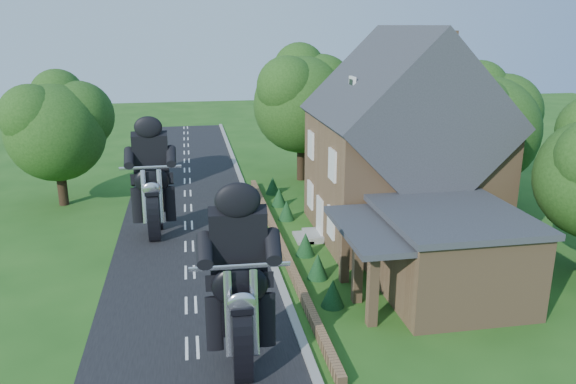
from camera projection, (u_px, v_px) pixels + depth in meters
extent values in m
plane|color=#204D15|center=(191.00, 305.00, 21.36)|extent=(120.00, 120.00, 0.00)
cube|color=black|center=(191.00, 305.00, 21.35)|extent=(7.00, 80.00, 0.02)
cube|color=gray|center=(285.00, 296.00, 21.96)|extent=(0.30, 80.00, 0.12)
cube|color=olive|center=(281.00, 244.00, 26.75)|extent=(0.30, 22.00, 0.40)
cube|color=olive|center=(400.00, 176.00, 27.94)|extent=(8.00, 8.00, 6.00)
cube|color=#2C2F35|center=(403.00, 117.00, 27.08)|extent=(8.48, 8.64, 8.48)
cube|color=olive|center=(447.00, 48.00, 26.51)|extent=(0.60, 0.90, 1.60)
cube|color=white|center=(352.00, 86.00, 26.21)|extent=(0.12, 0.80, 0.90)
cube|color=black|center=(351.00, 86.00, 26.20)|extent=(0.04, 0.55, 0.65)
cube|color=white|center=(320.00, 218.00, 27.81)|extent=(0.10, 1.10, 2.10)
cube|color=gray|center=(313.00, 236.00, 28.01)|extent=(0.80, 1.60, 0.30)
cube|color=gray|center=(303.00, 238.00, 27.95)|extent=(0.80, 1.60, 0.15)
cube|color=white|center=(331.00, 222.00, 25.58)|extent=(0.10, 1.10, 1.40)
cube|color=black|center=(331.00, 223.00, 25.57)|extent=(0.04, 0.92, 1.22)
cube|color=white|center=(310.00, 195.00, 29.73)|extent=(0.10, 1.10, 1.40)
cube|color=black|center=(310.00, 195.00, 29.72)|extent=(0.04, 0.92, 1.22)
cube|color=white|center=(332.00, 165.00, 24.80)|extent=(0.10, 1.10, 1.40)
cube|color=black|center=(332.00, 165.00, 24.80)|extent=(0.04, 0.92, 1.22)
cube|color=white|center=(311.00, 145.00, 28.95)|extent=(0.10, 1.10, 1.40)
cube|color=black|center=(310.00, 145.00, 28.95)|extent=(0.04, 0.92, 1.22)
cube|color=olive|center=(449.00, 256.00, 21.84)|extent=(5.00, 5.60, 3.20)
cube|color=#2C2F35|center=(453.00, 215.00, 21.35)|extent=(5.30, 5.94, 0.24)
cube|color=#2C2F35|center=(374.00, 229.00, 20.93)|extent=(2.60, 5.32, 0.22)
cube|color=olive|center=(373.00, 289.00, 19.58)|extent=(0.35, 0.35, 2.80)
cube|color=olive|center=(358.00, 268.00, 21.27)|extent=(0.35, 0.35, 2.80)
cube|color=olive|center=(345.00, 250.00, 22.97)|extent=(0.35, 0.35, 2.80)
cylinder|color=black|center=(483.00, 186.00, 31.75)|extent=(0.56, 0.56, 3.00)
sphere|color=#1C3F12|center=(488.00, 131.00, 30.85)|extent=(6.00, 6.00, 6.00)
sphere|color=#1C3F12|center=(507.00, 112.00, 31.38)|extent=(4.32, 4.32, 4.32)
sphere|color=#1C3F12|center=(481.00, 112.00, 29.48)|extent=(3.72, 3.72, 3.72)
sphere|color=#1C3F12|center=(483.00, 90.00, 31.39)|extent=(3.30, 3.30, 3.30)
cylinder|color=black|center=(394.00, 154.00, 38.31)|extent=(0.56, 0.56, 3.60)
sphere|color=#1C3F12|center=(397.00, 98.00, 37.23)|extent=(7.20, 7.20, 7.20)
sphere|color=#1C3F12|center=(417.00, 80.00, 37.87)|extent=(5.18, 5.18, 5.18)
sphere|color=#1C3F12|center=(385.00, 78.00, 35.58)|extent=(4.46, 4.46, 4.46)
sphere|color=#1C3F12|center=(393.00, 58.00, 37.88)|extent=(3.96, 3.96, 3.96)
cylinder|color=black|center=(305.00, 155.00, 38.26)|extent=(0.56, 0.56, 3.40)
sphere|color=#1C3F12|center=(305.00, 105.00, 37.27)|extent=(6.40, 6.40, 6.40)
sphere|color=#1C3F12|center=(324.00, 89.00, 37.85)|extent=(4.61, 4.61, 4.61)
sphere|color=#1C3F12|center=(292.00, 87.00, 35.81)|extent=(3.97, 3.97, 3.97)
sphere|color=#1C3F12|center=(303.00, 69.00, 37.86)|extent=(3.52, 3.52, 3.52)
cylinder|color=black|center=(66.00, 182.00, 32.97)|extent=(0.56, 0.56, 2.80)
sphere|color=#1C3F12|center=(60.00, 132.00, 32.13)|extent=(5.60, 5.60, 5.60)
sphere|color=#1C3F12|center=(83.00, 116.00, 32.63)|extent=(4.03, 4.03, 4.03)
sphere|color=#1C3F12|center=(36.00, 116.00, 30.85)|extent=(3.47, 3.47, 3.47)
sphere|color=#1C3F12|center=(62.00, 96.00, 32.64)|extent=(3.08, 3.08, 3.08)
cone|color=black|center=(333.00, 293.00, 21.16)|extent=(0.90, 0.90, 1.10)
cone|color=black|center=(318.00, 266.00, 23.52)|extent=(0.90, 0.90, 1.10)
cone|color=black|center=(305.00, 244.00, 25.87)|extent=(0.90, 0.90, 1.10)
cone|color=black|center=(287.00, 210.00, 30.59)|extent=(0.90, 0.90, 1.10)
cone|color=black|center=(279.00, 197.00, 32.95)|extent=(0.90, 0.90, 1.10)
cone|color=black|center=(273.00, 185.00, 35.30)|extent=(0.90, 0.90, 1.10)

